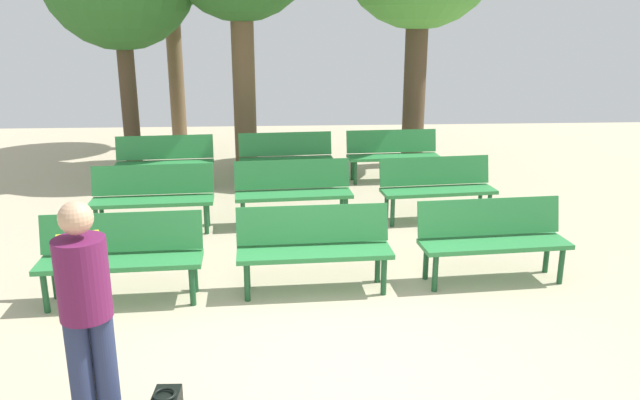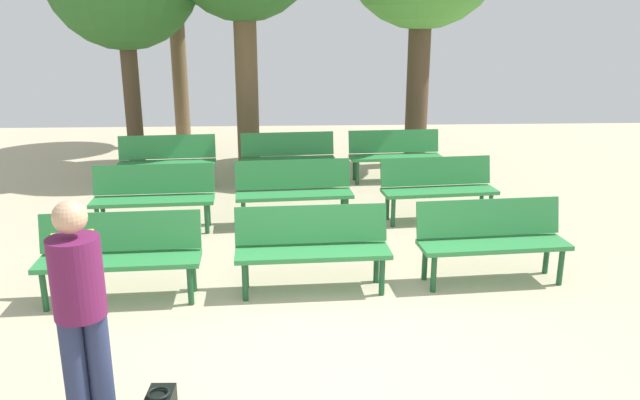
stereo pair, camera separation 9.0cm
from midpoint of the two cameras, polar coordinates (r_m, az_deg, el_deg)
name	(u,v)px [view 2 (the right image)]	position (r m, az deg, el deg)	size (l,w,h in m)	color
ground_plane	(338,368)	(5.25, 2.16, -15.24)	(24.00, 24.00, 0.00)	#BCAD8E
bench_r0_c0	(120,251)	(6.54, -17.56, -4.53)	(1.62, 0.57, 0.87)	#2D8442
bench_r0_c1	(312,243)	(6.45, -0.33, -4.02)	(1.62, 0.55, 0.87)	#2D8442
bench_r0_c2	(491,236)	(6.93, 15.88, -3.20)	(1.63, 0.61, 0.87)	#2D8442
bench_r1_c0	(154,194)	(8.54, -14.78, 0.56)	(1.63, 0.58, 0.87)	#2D8442
bench_r1_c1	(294,188)	(8.54, -2.13, 1.10)	(1.63, 0.60, 0.87)	#2D8442
bench_r1_c2	(438,185)	(8.86, 11.09, 1.37)	(1.64, 0.63, 0.87)	#2D8442
bench_r2_c0	(167,158)	(10.67, -13.66, 3.74)	(1.63, 0.61, 0.87)	#2D8442
bench_r2_c1	(288,155)	(10.64, -2.72, 4.16)	(1.63, 0.60, 0.87)	#2D8442
bench_r2_c2	(395,152)	(10.94, 7.15, 4.39)	(1.62, 0.57, 0.87)	#2D8442
visitor_with_backpack	(80,302)	(4.46, -20.71, -8.74)	(0.46, 0.59, 1.65)	navy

